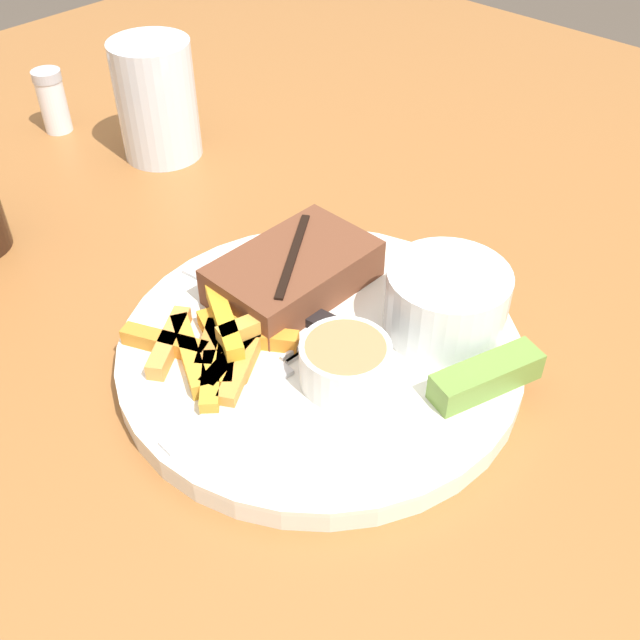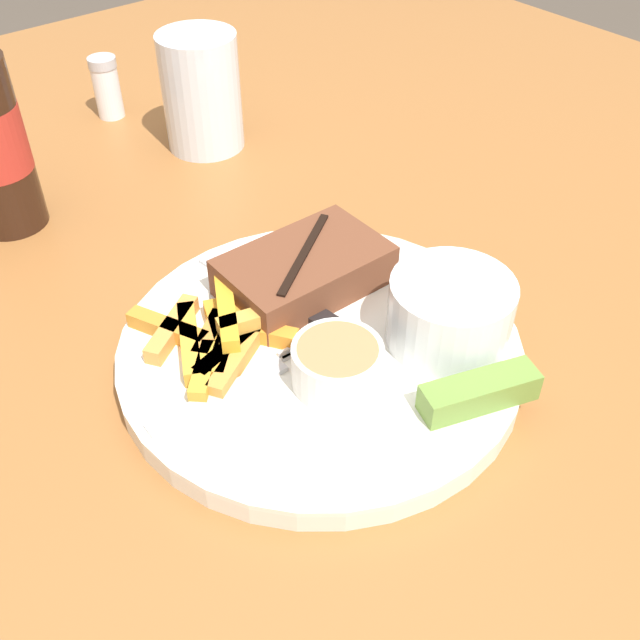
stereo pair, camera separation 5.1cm
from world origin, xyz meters
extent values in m
cube|color=#935B2D|center=(0.00, 0.00, 0.71)|extent=(1.41, 1.50, 0.04)
cylinder|color=#935B2D|center=(0.64, 0.69, 0.34)|extent=(0.06, 0.06, 0.69)
cylinder|color=silver|center=(0.00, 0.00, 0.73)|extent=(0.28, 0.28, 0.01)
cylinder|color=white|center=(0.00, 0.00, 0.74)|extent=(0.28, 0.28, 0.00)
cube|color=brown|center=(0.03, 0.05, 0.76)|extent=(0.12, 0.08, 0.03)
cube|color=black|center=(0.03, 0.05, 0.78)|extent=(0.09, 0.06, 0.00)
cube|color=gold|center=(-0.04, 0.05, 0.76)|extent=(0.05, 0.08, 0.01)
cube|color=#C27A32|center=(-0.06, 0.05, 0.75)|extent=(0.04, 0.04, 0.01)
cube|color=gold|center=(-0.05, 0.04, 0.75)|extent=(0.07, 0.06, 0.01)
cube|color=#D58A3F|center=(-0.08, 0.07, 0.75)|extent=(0.06, 0.04, 0.01)
cube|color=orange|center=(-0.03, 0.03, 0.75)|extent=(0.04, 0.06, 0.01)
cube|color=gold|center=(-0.03, 0.03, 0.76)|extent=(0.06, 0.03, 0.01)
cube|color=gold|center=(-0.07, 0.05, 0.75)|extent=(0.05, 0.07, 0.01)
cube|color=#C57D28|center=(-0.08, 0.07, 0.75)|extent=(0.04, 0.06, 0.01)
cube|color=orange|center=(-0.05, 0.05, 0.75)|extent=(0.03, 0.05, 0.01)
cube|color=#CA7C31|center=(-0.06, 0.03, 0.75)|extent=(0.06, 0.03, 0.01)
cube|color=orange|center=(-0.05, 0.02, 0.75)|extent=(0.08, 0.05, 0.01)
cube|color=gold|center=(-0.08, 0.02, 0.75)|extent=(0.04, 0.04, 0.01)
cylinder|color=white|center=(0.07, -0.05, 0.77)|extent=(0.08, 0.08, 0.05)
cylinder|color=beige|center=(0.07, -0.05, 0.79)|extent=(0.08, 0.08, 0.01)
cylinder|color=silver|center=(-0.02, -0.04, 0.76)|extent=(0.06, 0.06, 0.03)
cylinder|color=#C67A4C|center=(-0.02, -0.04, 0.77)|extent=(0.05, 0.05, 0.01)
cube|color=olive|center=(0.04, -0.11, 0.76)|extent=(0.08, 0.05, 0.02)
cube|color=#B7B7BC|center=(-0.08, 0.00, 0.75)|extent=(0.10, 0.02, 0.00)
cube|color=#B7B7BC|center=(-0.02, 0.00, 0.75)|extent=(0.03, 0.00, 0.00)
cube|color=#B7B7BC|center=(-0.02, 0.00, 0.75)|extent=(0.03, 0.00, 0.00)
cube|color=#B7B7BC|center=(-0.02, 0.01, 0.75)|extent=(0.03, 0.00, 0.00)
cube|color=#B7B7BC|center=(0.00, 0.08, 0.75)|extent=(0.03, 0.11, 0.00)
cube|color=black|center=(0.01, 0.00, 0.75)|extent=(0.02, 0.06, 0.01)
cylinder|color=silver|center=(0.11, 0.32, 0.78)|extent=(0.08, 0.08, 0.11)
cylinder|color=white|center=(0.07, 0.44, 0.76)|extent=(0.03, 0.03, 0.05)
cylinder|color=#B7B7BC|center=(0.07, 0.44, 0.79)|extent=(0.03, 0.03, 0.01)
camera|label=1|loc=(-0.28, -0.26, 1.10)|focal=42.00mm
camera|label=2|loc=(-0.24, -0.29, 1.10)|focal=42.00mm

